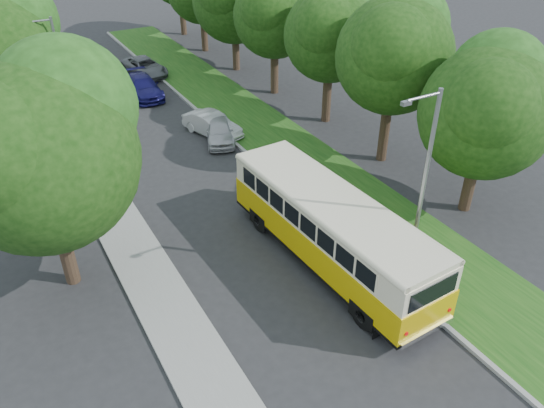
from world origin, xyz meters
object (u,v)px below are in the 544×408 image
car_blue (143,87)px  car_grey (145,67)px  vintage_bus (331,231)px  car_silver (219,131)px  lamppost_near (422,185)px  car_white (212,125)px  lamppost_far (62,80)px

car_blue → car_grey: bearing=72.5°
vintage_bus → car_silver: bearing=83.0°
lamppost_near → car_white: bearing=94.3°
lamppost_near → lamppost_far: size_ratio=1.07×
lamppost_far → vintage_bus: (6.75, -16.14, -2.50)m
car_grey → lamppost_far: bearing=-134.3°
car_white → vintage_bus: bearing=-112.1°
lamppost_near → lamppost_far: bearing=115.7°
car_silver → car_white: (0.00, 0.99, 0.00)m
vintage_bus → car_grey: (0.88, 26.46, -0.95)m
car_silver → car_blue: 9.50m
car_silver → car_blue: bearing=119.4°
lamppost_near → car_blue: 24.96m
lamppost_near → car_grey: 29.08m
lamppost_near → car_white: (-1.21, 16.16, -3.69)m
car_blue → vintage_bus: bearing=-85.9°
car_white → car_grey: size_ratio=0.86×
lamppost_far → vintage_bus: lamppost_far is taller
lamppost_far → car_blue: lamppost_far is taller
lamppost_far → car_grey: bearing=53.5°
lamppost_near → car_silver: 15.66m
vintage_bus → car_white: size_ratio=2.64×
lamppost_far → vintage_bus: 17.68m
vintage_bus → lamppost_far: bearing=109.9°
car_white → car_blue: bearing=82.8°
lamppost_far → car_white: 8.75m
car_silver → car_blue: (-1.61, 9.36, 0.04)m
car_grey → car_silver: bearing=-97.5°
car_blue → car_grey: 4.55m
lamppost_far → car_silver: (7.70, -3.33, -3.44)m
lamppost_far → car_blue: size_ratio=1.52×
car_grey → vintage_bus: bearing=-99.7°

